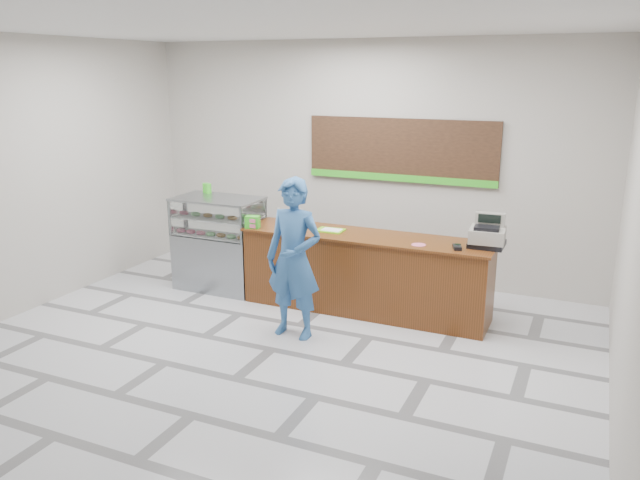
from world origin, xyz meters
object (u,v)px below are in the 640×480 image
at_px(display_case, 219,243).
at_px(sales_counter, 365,273).
at_px(cash_register, 488,234).
at_px(serving_tray, 330,230).
at_px(customer, 294,259).

bearing_deg(display_case, sales_counter, 0.01).
bearing_deg(sales_counter, display_case, -179.99).
xyz_separation_m(cash_register, serving_tray, (-1.99, -0.09, -0.13)).
relative_size(display_case, serving_tray, 3.76).
height_order(display_case, serving_tray, display_case).
height_order(display_case, customer, customer).
xyz_separation_m(display_case, cash_register, (3.72, 0.10, 0.50)).
relative_size(sales_counter, cash_register, 7.17).
height_order(sales_counter, display_case, display_case).
xyz_separation_m(display_case, customer, (1.73, -1.06, 0.27)).
xyz_separation_m(sales_counter, serving_tray, (-0.49, 0.01, 0.52)).
relative_size(serving_tray, customer, 0.19).
distance_m(cash_register, serving_tray, 2.00).
bearing_deg(serving_tray, cash_register, 1.72).
bearing_deg(display_case, serving_tray, 0.19).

